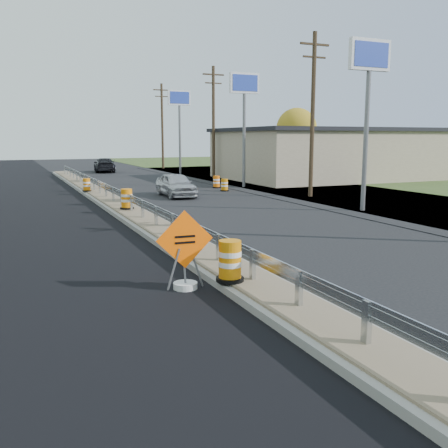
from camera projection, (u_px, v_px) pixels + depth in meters
name	position (u px, v px, depth m)	size (l,w,h in m)	color
ground	(173.00, 241.00, 17.05)	(140.00, 140.00, 0.00)	black
milled_overlay	(23.00, 210.00, 24.32)	(7.20, 120.00, 0.01)	black
median	(122.00, 208.00, 24.25)	(1.60, 55.00, 0.23)	gray
guardrail	(117.00, 193.00, 25.04)	(0.10, 46.15, 0.72)	silver
retail_building_near	(333.00, 153.00, 43.05)	(18.50, 12.50, 4.27)	tan
pylon_sign_south	(369.00, 71.00, 22.82)	(2.20, 0.30, 7.90)	slate
pylon_sign_mid	(244.00, 94.00, 34.54)	(2.20, 0.30, 7.90)	slate
pylon_sign_north	(179.00, 106.00, 47.17)	(2.20, 0.30, 7.90)	slate
utility_pole_smid	(313.00, 112.00, 28.89)	(1.90, 0.26, 9.40)	#473523
utility_pole_nmid	(213.00, 120.00, 42.42)	(1.90, 0.26, 9.40)	#473523
utility_pole_north	(162.00, 125.00, 55.94)	(1.90, 0.26, 9.40)	#473523
tree_far_yellow	(297.00, 128.00, 57.26)	(4.62, 4.62, 6.86)	#473523
caution_sign	(185.00, 270.00, 11.50)	(1.34, 0.56, 1.85)	white
barrel_median_near	(230.00, 262.00, 11.36)	(0.64, 0.64, 0.95)	black
barrel_median_mid	(127.00, 199.00, 22.90)	(0.63, 0.63, 0.93)	black
barrel_median_far	(87.00, 185.00, 30.52)	(0.54, 0.54, 0.79)	black
barrel_shoulder_near	(225.00, 185.00, 32.81)	(0.55, 0.55, 0.81)	black
barrel_shoulder_mid	(216.00, 182.00, 34.97)	(0.58, 0.58, 0.85)	black
car_silver	(176.00, 185.00, 29.73)	(1.67, 4.14, 1.41)	#BCBDC2
car_dark_far	(104.00, 165.00, 51.03)	(2.01, 4.94, 1.43)	black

